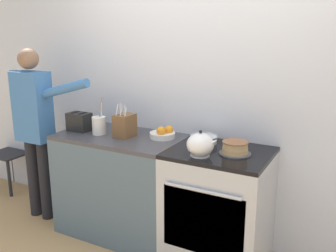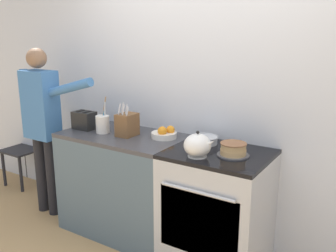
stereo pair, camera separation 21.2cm
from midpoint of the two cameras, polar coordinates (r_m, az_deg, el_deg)
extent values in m
cube|color=silver|center=(3.17, 3.79, 5.06)|extent=(8.00, 0.04, 2.60)
cube|color=#4C6070|center=(3.46, -8.89, -9.06)|extent=(1.10, 0.64, 0.89)
cube|color=#3D3D42|center=(3.31, -9.19, -1.69)|extent=(1.10, 0.64, 0.03)
cube|color=#B7BABF|center=(3.03, 5.60, -12.42)|extent=(0.76, 0.64, 0.89)
cube|color=black|center=(2.77, 3.02, -14.63)|extent=(0.62, 0.01, 0.49)
cylinder|color=#B7BABF|center=(2.63, 2.84, -9.90)|extent=(0.57, 0.02, 0.02)
cube|color=black|center=(2.86, 5.83, -4.11)|extent=(0.76, 0.64, 0.03)
cylinder|color=#4C4C51|center=(2.79, 8.02, -4.19)|extent=(0.23, 0.23, 0.01)
cylinder|color=tan|center=(2.78, 8.04, -3.70)|extent=(0.19, 0.19, 0.04)
cylinder|color=tan|center=(2.77, 8.06, -2.92)|extent=(0.18, 0.18, 0.04)
cylinder|color=brown|center=(2.77, 8.08, -2.45)|extent=(0.19, 0.19, 0.01)
cylinder|color=white|center=(2.73, 2.69, -4.50)|extent=(0.14, 0.14, 0.01)
ellipsoid|color=white|center=(2.71, 2.71, -2.88)|extent=(0.20, 0.20, 0.17)
cone|color=white|center=(2.66, 4.56, -2.55)|extent=(0.10, 0.04, 0.09)
sphere|color=black|center=(2.68, 2.73, -0.90)|extent=(0.02, 0.02, 0.02)
cylinder|color=#B7BABF|center=(3.04, 3.49, -2.10)|extent=(0.21, 0.21, 0.06)
torus|color=#B7BABF|center=(3.03, 3.50, -1.54)|extent=(0.22, 0.22, 0.01)
cube|color=brown|center=(3.23, -8.48, 0.06)|extent=(0.14, 0.18, 0.19)
cylinder|color=#B2B2B7|center=(3.19, -9.68, 2.46)|extent=(0.01, 0.04, 0.10)
cylinder|color=#B2B2B7|center=(3.16, -9.07, 2.32)|extent=(0.01, 0.04, 0.09)
cylinder|color=#B2B2B7|center=(3.14, -8.44, 2.15)|extent=(0.01, 0.04, 0.08)
cylinder|color=#B2B2B7|center=(3.22, -9.24, 2.61)|extent=(0.01, 0.04, 0.10)
cylinder|color=#B2B2B7|center=(3.19, -8.62, 2.45)|extent=(0.01, 0.04, 0.09)
cylinder|color=silver|center=(3.35, -12.26, 0.06)|extent=(0.12, 0.12, 0.15)
cylinder|color=#A37A51|center=(3.34, -12.12, 2.02)|extent=(0.07, 0.02, 0.27)
cylinder|color=#B7BABF|center=(3.34, -11.96, 1.60)|extent=(0.04, 0.03, 0.23)
cylinder|color=teal|center=(3.35, -12.14, 1.61)|extent=(0.05, 0.02, 0.22)
cylinder|color=silver|center=(3.17, -2.78, -1.42)|extent=(0.22, 0.22, 0.05)
sphere|color=orange|center=(3.12, -3.01, -0.82)|extent=(0.08, 0.08, 0.08)
sphere|color=orange|center=(3.17, -1.78, -0.60)|extent=(0.07, 0.07, 0.07)
cube|color=black|center=(3.51, -15.06, 0.61)|extent=(0.20, 0.14, 0.16)
cube|color=black|center=(3.52, -15.64, 2.01)|extent=(0.02, 0.10, 0.00)
cube|color=black|center=(3.46, -14.66, 1.88)|extent=(0.02, 0.10, 0.00)
cube|color=black|center=(3.58, -16.39, 1.32)|extent=(0.02, 0.02, 0.01)
cylinder|color=black|center=(4.01, -21.29, -7.32)|extent=(0.11, 0.11, 0.79)
cylinder|color=black|center=(3.90, -19.74, -7.82)|extent=(0.11, 0.11, 0.79)
cube|color=#3D70AD|center=(3.75, -21.49, 2.75)|extent=(0.34, 0.20, 0.65)
cylinder|color=#3D70AD|center=(3.91, -23.56, 3.70)|extent=(0.08, 0.08, 0.56)
cylinder|color=#3D70AD|center=(3.43, -17.36, 5.40)|extent=(0.56, 0.08, 0.22)
sphere|color=#846047|center=(3.70, -22.12, 9.46)|extent=(0.19, 0.19, 0.19)
cylinder|color=#232328|center=(4.59, -24.26, -7.32)|extent=(0.04, 0.04, 0.43)
cylinder|color=#232328|center=(5.01, -23.63, -5.46)|extent=(0.04, 0.04, 0.43)
cylinder|color=#232328|center=(4.77, -21.23, -6.19)|extent=(0.04, 0.04, 0.43)
cube|color=#232328|center=(4.73, -24.21, -3.82)|extent=(0.40, 0.40, 0.02)
cube|color=#232328|center=(4.78, -22.73, -0.85)|extent=(0.40, 0.03, 0.40)
camera|label=1|loc=(0.11, -92.05, -0.53)|focal=40.00mm
camera|label=2|loc=(0.11, 87.95, 0.53)|focal=40.00mm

